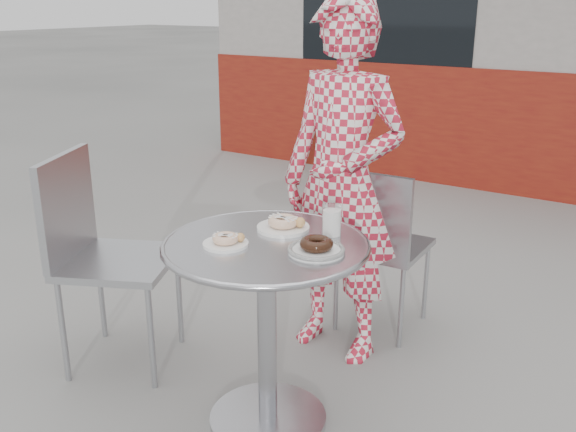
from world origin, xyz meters
The scene contains 9 objects.
ground centered at (0.00, 0.00, 0.00)m, with size 60.00×60.00×0.00m, color gray.
bistro_table centered at (0.04, 0.04, 0.55)m, with size 0.72×0.72×0.73m.
chair_far centered at (0.06, 0.97, 0.25)m, with size 0.40×0.40×0.81m.
chair_left centered at (-0.75, 0.06, 0.29)m, with size 0.59×0.59×0.93m.
seated_person centered at (-0.01, 0.68, 0.78)m, with size 0.57×0.37×1.56m, color #AC1A2F.
plate_far centered at (0.02, 0.18, 0.75)m, with size 0.19×0.19×0.05m.
plate_near centered at (-0.06, -0.06, 0.75)m, with size 0.16×0.16×0.04m.
plate_checker centered at (0.23, 0.05, 0.75)m, with size 0.19×0.19×0.05m.
milk_cup centered at (0.19, 0.22, 0.78)m, with size 0.07×0.07×0.11m.
Camera 1 is at (1.22, -1.65, 1.52)m, focal length 40.00 mm.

